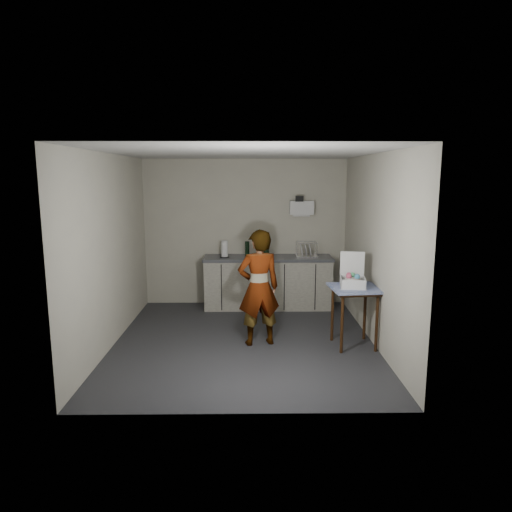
{
  "coord_description": "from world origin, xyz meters",
  "views": [
    {
      "loc": [
        0.09,
        -6.13,
        2.3
      ],
      "look_at": [
        0.18,
        0.45,
        1.14
      ],
      "focal_mm": 32.0,
      "sensor_mm": 36.0,
      "label": 1
    }
  ],
  "objects_px": {
    "kitchen_counter": "(268,284)",
    "bakery_box": "(352,279)",
    "soda_can": "(265,254)",
    "soap_bottle": "(266,248)",
    "dish_rack": "(306,253)",
    "side_table": "(355,295)",
    "standing_man": "(259,288)",
    "paper_towel": "(225,250)",
    "dark_bottle": "(247,249)"
  },
  "relations": [
    {
      "from": "side_table",
      "to": "dish_rack",
      "type": "height_order",
      "value": "dish_rack"
    },
    {
      "from": "dish_rack",
      "to": "soda_can",
      "type": "bearing_deg",
      "value": -176.38
    },
    {
      "from": "paper_towel",
      "to": "kitchen_counter",
      "type": "bearing_deg",
      "value": 4.39
    },
    {
      "from": "soda_can",
      "to": "dark_bottle",
      "type": "bearing_deg",
      "value": 164.97
    },
    {
      "from": "standing_man",
      "to": "side_table",
      "type": "bearing_deg",
      "value": 161.9
    },
    {
      "from": "kitchen_counter",
      "to": "soda_can",
      "type": "bearing_deg",
      "value": -149.58
    },
    {
      "from": "standing_man",
      "to": "soda_can",
      "type": "bearing_deg",
      "value": -108.78
    },
    {
      "from": "kitchen_counter",
      "to": "soda_can",
      "type": "height_order",
      "value": "soda_can"
    },
    {
      "from": "paper_towel",
      "to": "dish_rack",
      "type": "height_order",
      "value": "paper_towel"
    },
    {
      "from": "standing_man",
      "to": "paper_towel",
      "type": "height_order",
      "value": "standing_man"
    },
    {
      "from": "bakery_box",
      "to": "dish_rack",
      "type": "bearing_deg",
      "value": 110.0
    },
    {
      "from": "kitchen_counter",
      "to": "standing_man",
      "type": "bearing_deg",
      "value": -96.18
    },
    {
      "from": "standing_man",
      "to": "soda_can",
      "type": "height_order",
      "value": "standing_man"
    },
    {
      "from": "paper_towel",
      "to": "dark_bottle",
      "type": "bearing_deg",
      "value": 16.7
    },
    {
      "from": "side_table",
      "to": "soap_bottle",
      "type": "xyz_separation_m",
      "value": [
        -1.14,
        1.82,
        0.35
      ]
    },
    {
      "from": "side_table",
      "to": "bakery_box",
      "type": "height_order",
      "value": "bakery_box"
    },
    {
      "from": "dark_bottle",
      "to": "standing_man",
      "type": "bearing_deg",
      "value": -84.81
    },
    {
      "from": "soap_bottle",
      "to": "soda_can",
      "type": "height_order",
      "value": "soap_bottle"
    },
    {
      "from": "dark_bottle",
      "to": "dish_rack",
      "type": "xyz_separation_m",
      "value": [
        1.04,
        -0.04,
        -0.07
      ]
    },
    {
      "from": "side_table",
      "to": "dish_rack",
      "type": "xyz_separation_m",
      "value": [
        -0.43,
        1.91,
        0.25
      ]
    },
    {
      "from": "standing_man",
      "to": "bakery_box",
      "type": "relative_size",
      "value": 3.5
    },
    {
      "from": "paper_towel",
      "to": "dish_rack",
      "type": "distance_m",
      "value": 1.43
    },
    {
      "from": "bakery_box",
      "to": "kitchen_counter",
      "type": "bearing_deg",
      "value": 127.91
    },
    {
      "from": "kitchen_counter",
      "to": "bakery_box",
      "type": "bearing_deg",
      "value": -60.3
    },
    {
      "from": "kitchen_counter",
      "to": "dish_rack",
      "type": "relative_size",
      "value": 6.01
    },
    {
      "from": "kitchen_counter",
      "to": "soda_can",
      "type": "relative_size",
      "value": 19.6
    },
    {
      "from": "kitchen_counter",
      "to": "paper_towel",
      "type": "distance_m",
      "value": 0.98
    },
    {
      "from": "side_table",
      "to": "soda_can",
      "type": "height_order",
      "value": "soda_can"
    },
    {
      "from": "dark_bottle",
      "to": "dish_rack",
      "type": "distance_m",
      "value": 1.04
    },
    {
      "from": "dark_bottle",
      "to": "paper_towel",
      "type": "bearing_deg",
      "value": -163.3
    },
    {
      "from": "standing_man",
      "to": "dish_rack",
      "type": "bearing_deg",
      "value": -129.45
    },
    {
      "from": "standing_man",
      "to": "dish_rack",
      "type": "height_order",
      "value": "standing_man"
    },
    {
      "from": "soap_bottle",
      "to": "dark_bottle",
      "type": "height_order",
      "value": "soap_bottle"
    },
    {
      "from": "dark_bottle",
      "to": "bakery_box",
      "type": "relative_size",
      "value": 0.57
    },
    {
      "from": "standing_man",
      "to": "dark_bottle",
      "type": "xyz_separation_m",
      "value": [
        -0.17,
        1.86,
        0.24
      ]
    },
    {
      "from": "standing_man",
      "to": "dark_bottle",
      "type": "relative_size",
      "value": 6.09
    },
    {
      "from": "dish_rack",
      "to": "bakery_box",
      "type": "distance_m",
      "value": 1.93
    },
    {
      "from": "dark_bottle",
      "to": "soda_can",
      "type": "bearing_deg",
      "value": -15.03
    },
    {
      "from": "side_table",
      "to": "paper_towel",
      "type": "relative_size",
      "value": 2.85
    },
    {
      "from": "soap_bottle",
      "to": "dark_bottle",
      "type": "distance_m",
      "value": 0.35
    },
    {
      "from": "soda_can",
      "to": "soap_bottle",
      "type": "bearing_deg",
      "value": -83.68
    },
    {
      "from": "soap_bottle",
      "to": "bakery_box",
      "type": "bearing_deg",
      "value": -58.34
    },
    {
      "from": "side_table",
      "to": "bakery_box",
      "type": "bearing_deg",
      "value": 141.13
    },
    {
      "from": "paper_towel",
      "to": "standing_man",
      "type": "bearing_deg",
      "value": -72.2
    },
    {
      "from": "side_table",
      "to": "standing_man",
      "type": "xyz_separation_m",
      "value": [
        -1.29,
        0.09,
        0.08
      ]
    },
    {
      "from": "soap_bottle",
      "to": "paper_towel",
      "type": "xyz_separation_m",
      "value": [
        -0.71,
        0.02,
        -0.02
      ]
    },
    {
      "from": "side_table",
      "to": "soda_can",
      "type": "distance_m",
      "value": 2.2
    },
    {
      "from": "dark_bottle",
      "to": "side_table",
      "type": "bearing_deg",
      "value": -53.13
    },
    {
      "from": "soda_can",
      "to": "bakery_box",
      "type": "distance_m",
      "value": 2.15
    },
    {
      "from": "soap_bottle",
      "to": "soda_can",
      "type": "bearing_deg",
      "value": 96.32
    }
  ]
}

